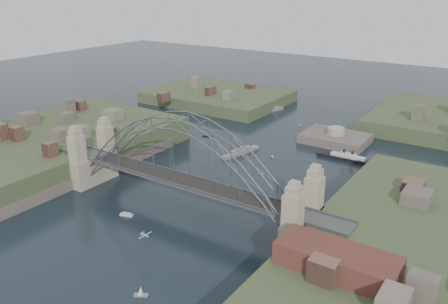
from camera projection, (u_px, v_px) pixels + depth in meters
ground at (183, 211)px, 113.27m from camera, size 500.00×500.00×0.00m
bridge at (182, 165)px, 108.96m from camera, size 84.00×13.80×24.60m
shore_west at (38, 157)px, 142.54m from camera, size 50.50×90.00×12.00m
shore_east at (433, 285)px, 82.62m from camera, size 50.50×90.00×12.00m
headland_nw at (218, 101)px, 215.71m from camera, size 60.00×45.00×9.00m
fort_island at (335, 143)px, 161.55m from camera, size 22.00×16.00×9.40m
wharf_shed at (337, 260)px, 75.89m from camera, size 20.00×8.00×4.00m
naval_cruiser_near at (241, 152)px, 150.49m from camera, size 5.40×15.54×4.64m
naval_cruiser_far at (269, 110)px, 198.14m from camera, size 6.24×16.79×5.65m
ocean_liner at (348, 159)px, 144.72m from camera, size 19.71×2.69×4.84m
aeroplane at (145, 235)px, 93.47m from camera, size 1.81×3.41×0.49m
small_boat_a at (166, 172)px, 135.73m from camera, size 1.88×2.58×1.43m
small_boat_b at (261, 174)px, 134.66m from camera, size 1.80×1.17×0.45m
small_boat_c at (127, 215)px, 111.05m from camera, size 3.46×2.10×1.43m
small_boat_d at (354, 181)px, 128.01m from camera, size 2.22×1.82×2.38m
small_boat_e at (207, 136)px, 167.26m from camera, size 3.77×2.53×0.45m
small_boat_f at (272, 157)px, 147.51m from camera, size 1.40×1.12×1.43m
small_boat_g at (141, 292)px, 82.54m from camera, size 2.67×2.08×2.38m
small_boat_h at (299, 126)px, 179.66m from camera, size 0.95×2.06×0.45m
small_boat_i at (340, 224)px, 106.86m from camera, size 2.76×1.01×1.43m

